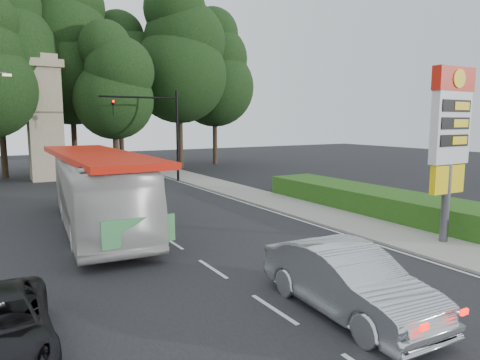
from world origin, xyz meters
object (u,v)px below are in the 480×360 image
gas_station_pylon (451,131)px  monument (45,118)px  transit_bus (98,191)px  sedan_silver (348,280)px  traffic_signal_mast (161,123)px

gas_station_pylon → monument: (-11.20, 28.01, 0.66)m
transit_bus → sedan_silver: bearing=-69.2°
gas_station_pylon → transit_bus: (-11.17, 9.47, -2.72)m
transit_bus → sedan_silver: 12.56m
monument → gas_station_pylon: bearing=-68.2°
gas_station_pylon → sedan_silver: gas_station_pylon is taller
monument → sedan_silver: bearing=-83.5°
transit_bus → gas_station_pylon: bearing=-35.5°
traffic_signal_mast → transit_bus: bearing=-121.4°
sedan_silver → transit_bus: bearing=108.9°
monument → sedan_silver: size_ratio=1.92×
monument → traffic_signal_mast: bearing=-38.0°
gas_station_pylon → sedan_silver: 8.87m
transit_bus → sedan_silver: size_ratio=2.37×
monument → transit_bus: bearing=-89.9°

